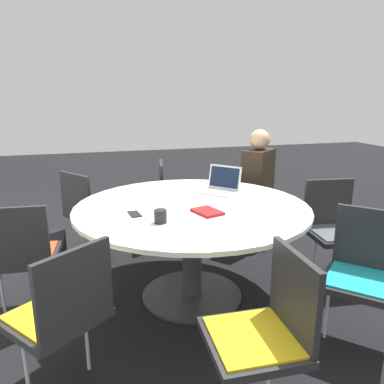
% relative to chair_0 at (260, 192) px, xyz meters
% --- Properties ---
extents(ground_plane, '(16.00, 16.00, 0.00)m').
position_rel_chair_0_xyz_m(ground_plane, '(-1.04, 1.07, -0.51)').
color(ground_plane, black).
extents(conference_table, '(1.73, 1.73, 0.75)m').
position_rel_chair_0_xyz_m(conference_table, '(-1.04, 1.07, 0.10)').
color(conference_table, '#333333').
rests_on(conference_table, ground_plane).
extents(chair_0, '(0.61, 0.61, 0.86)m').
position_rel_chair_0_xyz_m(chair_0, '(0.00, 0.00, 0.00)').
color(chair_0, '#262628').
rests_on(chair_0, ground_plane).
extents(chair_1, '(0.50, 0.49, 0.86)m').
position_rel_chair_0_xyz_m(chair_1, '(0.14, 0.93, 0.00)').
color(chair_1, '#262628').
rests_on(chair_1, ground_plane).
extents(chair_2, '(0.60, 0.60, 0.86)m').
position_rel_chair_0_xyz_m(chair_2, '(-0.11, 1.81, 0.00)').
color(chair_2, '#262628').
rests_on(chair_2, ground_plane).
extents(chair_3, '(0.45, 0.47, 0.86)m').
position_rel_chair_0_xyz_m(chair_3, '(-1.01, 2.26, 0.00)').
color(chair_3, '#262628').
rests_on(chair_3, ground_plane).
extents(chair_4, '(0.60, 0.61, 0.86)m').
position_rel_chair_0_xyz_m(chair_4, '(-1.83, 1.97, 0.00)').
color(chair_4, '#262628').
rests_on(chair_4, ground_plane).
extents(chair_5, '(0.46, 0.44, 0.86)m').
position_rel_chair_0_xyz_m(chair_5, '(-2.24, 1.05, 0.00)').
color(chair_5, '#262628').
rests_on(chair_5, ground_plane).
extents(chair_6, '(0.61, 0.61, 0.86)m').
position_rel_chair_0_xyz_m(chair_6, '(-1.87, 0.21, 0.00)').
color(chair_6, '#262628').
rests_on(chair_6, ground_plane).
extents(chair_7, '(0.47, 0.49, 0.86)m').
position_rel_chair_0_xyz_m(chair_7, '(-1.12, -0.12, 0.00)').
color(chair_7, '#262628').
rests_on(chair_7, ground_plane).
extents(person_0, '(0.40, 0.42, 1.21)m').
position_rel_chair_0_xyz_m(person_0, '(-0.22, 0.12, 0.19)').
color(person_0, '#2D2319').
rests_on(person_0, ground_plane).
extents(laptop, '(0.38, 0.37, 0.21)m').
position_rel_chair_0_xyz_m(laptop, '(-0.74, 0.73, 0.29)').
color(laptop, silver).
rests_on(laptop, conference_table).
extents(spiral_notebook, '(0.25, 0.21, 0.02)m').
position_rel_chair_0_xyz_m(spiral_notebook, '(-1.26, 1.02, 0.24)').
color(spiral_notebook, maroon).
rests_on(spiral_notebook, conference_table).
extents(coffee_cup, '(0.08, 0.08, 0.09)m').
position_rel_chair_0_xyz_m(coffee_cup, '(-1.37, 1.37, 0.28)').
color(coffee_cup, black).
rests_on(coffee_cup, conference_table).
extents(cell_phone, '(0.15, 0.09, 0.01)m').
position_rel_chair_0_xyz_m(cell_phone, '(-1.16, 1.51, 0.24)').
color(cell_phone, black).
rests_on(cell_phone, conference_table).
extents(handbag, '(0.36, 0.16, 0.28)m').
position_rel_chair_0_xyz_m(handbag, '(-0.16, 2.12, -0.37)').
color(handbag, black).
rests_on(handbag, ground_plane).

